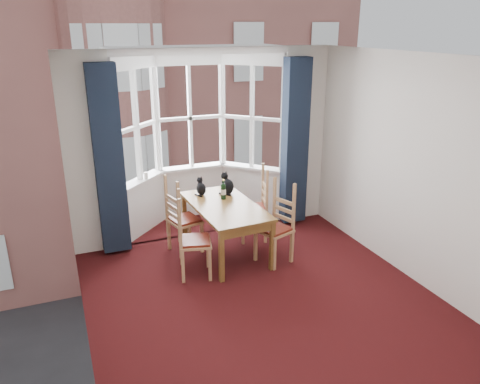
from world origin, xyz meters
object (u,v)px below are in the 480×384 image
cat_left (201,188)px  wine_bottle (223,190)px  chair_right_near (279,228)px  dining_table (225,210)px  chair_left_far (179,222)px  chair_right_far (259,209)px  cat_right (227,185)px  chair_left_near (188,242)px  candle_tall (146,176)px

cat_left → wine_bottle: 0.38m
chair_right_near → dining_table: bearing=142.7°
chair_left_far → chair_right_far: 1.24m
wine_bottle → chair_right_far: bearing=4.2°
dining_table → cat_right: size_ratio=4.78×
chair_right_far → dining_table: bearing=-157.1°
chair_left_near → cat_right: 1.28m
chair_right_near → chair_right_far: bearing=87.7°
cat_right → candle_tall: size_ratio=3.09×
candle_tall → cat_right: bearing=-33.8°
chair_left_near → chair_right_far: bearing=28.2°
cat_right → chair_right_far: bearing=-20.8°
dining_table → cat_left: bearing=108.7°
dining_table → chair_right_near: size_ratio=1.72×
chair_left_far → dining_table: bearing=-22.5°
chair_left_far → chair_right_near: bearing=-30.5°
candle_tall → cat_left: bearing=-42.5°
chair_right_far → cat_left: (-0.82, 0.25, 0.37)m
candle_tall → chair_right_far: bearing=-30.3°
dining_table → chair_left_far: chair_left_far is taller
cat_left → candle_tall: size_ratio=2.53×
chair_left_near → cat_right: (0.87, 0.86, 0.39)m
wine_bottle → candle_tall: size_ratio=2.72×
wine_bottle → chair_left_near: bearing=-137.9°
chair_right_far → wine_bottle: bearing=-175.8°
dining_table → candle_tall: bearing=126.8°
chair_left_far → chair_right_far: size_ratio=1.00×
chair_left_far → candle_tall: 1.04m
dining_table → chair_right_near: 0.79m
chair_left_near → chair_right_near: same height
chair_right_near → chair_left_far: bearing=149.5°
dining_table → chair_left_far: 0.68m
candle_tall → chair_left_far: bearing=-74.1°
chair_left_near → chair_right_far: same height
cat_left → cat_right: 0.39m
dining_table → cat_right: 0.52m
chair_left_far → cat_right: 0.91m
wine_bottle → cat_right: bearing=56.1°
candle_tall → chair_right_near: bearing=-47.7°
dining_table → cat_right: cat_right is taller
chair_right_near → chair_left_near: bearing=178.3°
chair_left_far → chair_right_far: same height
candle_tall → dining_table: bearing=-53.2°
chair_right_far → candle_tall: 1.79m
cat_left → candle_tall: cat_left is taller
chair_left_near → cat_right: cat_right is taller
chair_left_far → candle_tall: candle_tall is taller
chair_right_near → wine_bottle: wine_bottle is taller
cat_left → chair_right_far: bearing=-17.3°
chair_right_near → wine_bottle: size_ratio=3.17×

